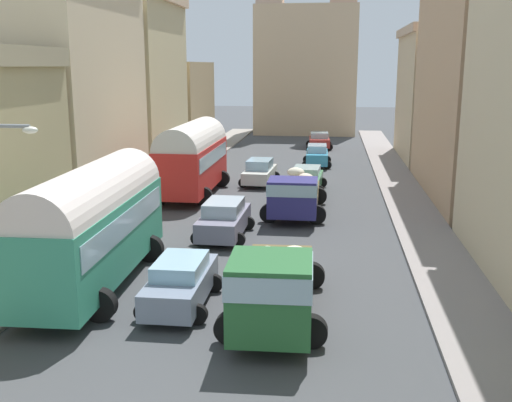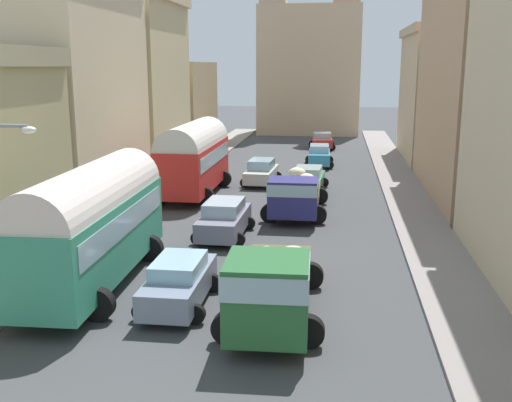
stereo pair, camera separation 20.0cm
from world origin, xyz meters
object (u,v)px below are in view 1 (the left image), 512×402
object	(u,v)px
car_3	(181,282)
car_4	(224,219)
parked_bus_0	(93,221)
cargo_truck_0	(273,284)
parked_bus_1	(192,155)
car_1	(317,155)
car_2	(319,140)
cargo_truck_1	(295,194)
car_5	(260,172)
car_0	(307,179)

from	to	relation	value
car_3	car_4	distance (m)	7.71
parked_bus_0	cargo_truck_0	distance (m)	6.80
parked_bus_1	car_4	size ratio (longest dim) A/B	1.91
car_1	car_2	distance (m)	9.57
cargo_truck_1	car_4	size ratio (longest dim) A/B	1.62
car_1	car_3	bearing A→B (deg)	-97.16
parked_bus_0	parked_bus_1	distance (m)	14.75
car_5	car_3	bearing A→B (deg)	-90.12
cargo_truck_0	car_1	xyz separation A→B (m)	(0.44, 28.36, -0.49)
car_0	cargo_truck_0	bearing A→B (deg)	-90.23
cargo_truck_0	car_0	world-z (taller)	cargo_truck_0
parked_bus_1	car_2	bearing A→B (deg)	72.00
cargo_truck_1	car_3	world-z (taller)	cargo_truck_1
car_1	car_5	size ratio (longest dim) A/B	0.96
cargo_truck_1	car_5	bearing A→B (deg)	108.79
parked_bus_0	car_0	xyz separation A→B (m)	(6.35, 16.75, -1.55)
cargo_truck_1	car_2	world-z (taller)	cargo_truck_1
cargo_truck_1	car_0	bearing A→B (deg)	87.27
car_2	cargo_truck_0	bearing A→B (deg)	-90.55
cargo_truck_1	car_0	distance (m)	6.28
car_1	cargo_truck_0	bearing A→B (deg)	-90.88
cargo_truck_0	car_2	bearing A→B (deg)	89.45
car_2	car_3	world-z (taller)	car_3
parked_bus_0	car_4	bearing A→B (deg)	63.19
car_1	car_5	bearing A→B (deg)	-114.51
cargo_truck_0	car_4	distance (m)	9.37
cargo_truck_1	car_3	size ratio (longest dim) A/B	1.69
cargo_truck_1	car_1	size ratio (longest dim) A/B	1.74
parked_bus_0	car_2	world-z (taller)	parked_bus_0
car_1	car_2	xyz separation A→B (m)	(-0.07, 9.57, -0.05)
cargo_truck_0	car_4	world-z (taller)	cargo_truck_0
parked_bus_1	car_2	size ratio (longest dim) A/B	2.22
cargo_truck_0	car_3	world-z (taller)	cargo_truck_0
parked_bus_1	car_5	xyz separation A→B (m)	(3.42, 3.74, -1.52)
car_0	car_4	xyz separation A→B (m)	(-3.11, -10.35, 0.07)
parked_bus_0	cargo_truck_1	world-z (taller)	parked_bus_0
car_5	cargo_truck_1	bearing A→B (deg)	-71.21
car_4	parked_bus_0	bearing A→B (deg)	-116.81
parked_bus_1	car_3	bearing A→B (deg)	-78.10
car_0	car_5	xyz separation A→B (m)	(-3.02, 1.75, 0.04)
car_0	car_2	size ratio (longest dim) A/B	1.12
car_2	cargo_truck_1	bearing A→B (deg)	-91.34
cargo_truck_1	car_1	world-z (taller)	cargo_truck_1
car_3	car_4	world-z (taller)	car_4
car_4	parked_bus_1	bearing A→B (deg)	111.78
car_0	car_1	distance (m)	9.17
parked_bus_0	parked_bus_1	xyz separation A→B (m)	(-0.10, 14.75, 0.02)
car_2	car_5	bearing A→B (deg)	-101.03
car_2	car_5	world-z (taller)	car_5
parked_bus_1	cargo_truck_0	xyz separation A→B (m)	(6.37, -17.20, -1.02)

